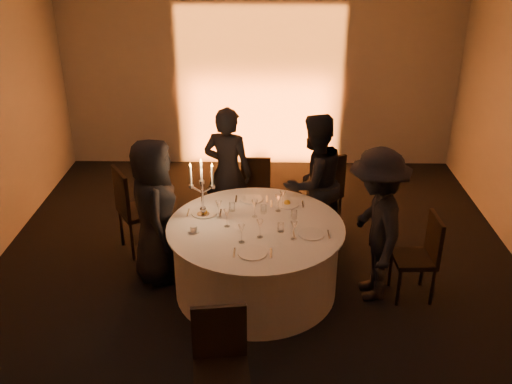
{
  "coord_description": "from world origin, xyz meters",
  "views": [
    {
      "loc": [
        0.09,
        -5.02,
        3.56
      ],
      "look_at": [
        0.0,
        0.2,
        1.05
      ],
      "focal_mm": 40.0,
      "sensor_mm": 36.0,
      "label": 1
    }
  ],
  "objects_px": {
    "chair_right": "(422,253)",
    "candelabra": "(202,196)",
    "chair_left": "(133,205)",
    "guest_left": "(155,212)",
    "chair_back_right": "(323,188)",
    "guest_back_right": "(313,183)",
    "chair_back_left": "(256,182)",
    "guest_back_left": "(228,173)",
    "chair_front": "(221,360)",
    "coffee_cup": "(194,229)",
    "guest_right": "(375,226)",
    "banquet_table": "(256,258)"
  },
  "relations": [
    {
      "from": "chair_right",
      "to": "candelabra",
      "type": "bearing_deg",
      "value": -99.67
    },
    {
      "from": "chair_left",
      "to": "candelabra",
      "type": "height_order",
      "value": "candelabra"
    },
    {
      "from": "chair_right",
      "to": "candelabra",
      "type": "height_order",
      "value": "candelabra"
    },
    {
      "from": "chair_left",
      "to": "guest_left",
      "type": "distance_m",
      "value": 0.68
    },
    {
      "from": "chair_back_right",
      "to": "guest_back_right",
      "type": "bearing_deg",
      "value": 38.24
    },
    {
      "from": "chair_left",
      "to": "chair_back_left",
      "type": "bearing_deg",
      "value": -87.45
    },
    {
      "from": "guest_back_left",
      "to": "chair_back_left",
      "type": "bearing_deg",
      "value": -107.79
    },
    {
      "from": "chair_back_right",
      "to": "chair_front",
      "type": "distance_m",
      "value": 3.15
    },
    {
      "from": "coffee_cup",
      "to": "guest_left",
      "type": "bearing_deg",
      "value": 140.82
    },
    {
      "from": "chair_back_right",
      "to": "guest_right",
      "type": "height_order",
      "value": "guest_right"
    },
    {
      "from": "chair_back_right",
      "to": "guest_right",
      "type": "distance_m",
      "value": 1.41
    },
    {
      "from": "candelabra",
      "to": "guest_right",
      "type": "bearing_deg",
      "value": -8.57
    },
    {
      "from": "chair_back_left",
      "to": "guest_back_right",
      "type": "height_order",
      "value": "guest_back_right"
    },
    {
      "from": "chair_right",
      "to": "candelabra",
      "type": "xyz_separation_m",
      "value": [
        -2.23,
        0.28,
        0.48
      ]
    },
    {
      "from": "chair_left",
      "to": "guest_right",
      "type": "relative_size",
      "value": 0.65
    },
    {
      "from": "candelabra",
      "to": "coffee_cup",
      "type": "bearing_deg",
      "value": -99.96
    },
    {
      "from": "chair_back_right",
      "to": "guest_back_right",
      "type": "xyz_separation_m",
      "value": [
        -0.15,
        -0.37,
        0.24
      ]
    },
    {
      "from": "guest_right",
      "to": "guest_back_right",
      "type": "bearing_deg",
      "value": -153.17
    },
    {
      "from": "guest_right",
      "to": "candelabra",
      "type": "height_order",
      "value": "guest_right"
    },
    {
      "from": "chair_right",
      "to": "guest_back_left",
      "type": "relative_size",
      "value": 0.56
    },
    {
      "from": "chair_back_left",
      "to": "banquet_table",
      "type": "bearing_deg",
      "value": 91.65
    },
    {
      "from": "chair_back_left",
      "to": "guest_back_left",
      "type": "bearing_deg",
      "value": 56.66
    },
    {
      "from": "guest_left",
      "to": "guest_back_left",
      "type": "distance_m",
      "value": 1.21
    },
    {
      "from": "chair_right",
      "to": "guest_back_right",
      "type": "xyz_separation_m",
      "value": [
        -1.04,
        0.99,
        0.31
      ]
    },
    {
      "from": "chair_front",
      "to": "candelabra",
      "type": "xyz_separation_m",
      "value": [
        -0.32,
        1.9,
        0.45
      ]
    },
    {
      "from": "banquet_table",
      "to": "guest_back_right",
      "type": "relative_size",
      "value": 1.09
    },
    {
      "from": "chair_back_left",
      "to": "guest_right",
      "type": "distance_m",
      "value": 2.16
    },
    {
      "from": "chair_left",
      "to": "guest_right",
      "type": "distance_m",
      "value": 2.75
    },
    {
      "from": "guest_back_left",
      "to": "guest_right",
      "type": "relative_size",
      "value": 1.01
    },
    {
      "from": "coffee_cup",
      "to": "guest_back_right",
      "type": "bearing_deg",
      "value": 39.97
    },
    {
      "from": "guest_back_right",
      "to": "coffee_cup",
      "type": "relative_size",
      "value": 14.97
    },
    {
      "from": "chair_back_left",
      "to": "guest_right",
      "type": "relative_size",
      "value": 0.53
    },
    {
      "from": "guest_right",
      "to": "chair_back_right",
      "type": "bearing_deg",
      "value": -166.11
    },
    {
      "from": "chair_front",
      "to": "guest_right",
      "type": "bearing_deg",
      "value": 41.82
    },
    {
      "from": "banquet_table",
      "to": "guest_back_right",
      "type": "bearing_deg",
      "value": 54.92
    },
    {
      "from": "banquet_table",
      "to": "chair_left",
      "type": "bearing_deg",
      "value": 151.65
    },
    {
      "from": "chair_left",
      "to": "candelabra",
      "type": "relative_size",
      "value": 1.63
    },
    {
      "from": "banquet_table",
      "to": "chair_back_left",
      "type": "distance_m",
      "value": 1.7
    },
    {
      "from": "chair_front",
      "to": "guest_back_right",
      "type": "height_order",
      "value": "guest_back_right"
    },
    {
      "from": "candelabra",
      "to": "banquet_table",
      "type": "bearing_deg",
      "value": -20.92
    },
    {
      "from": "chair_left",
      "to": "chair_back_right",
      "type": "bearing_deg",
      "value": -108.01
    },
    {
      "from": "chair_left",
      "to": "chair_right",
      "type": "distance_m",
      "value": 3.22
    },
    {
      "from": "banquet_table",
      "to": "chair_right",
      "type": "relative_size",
      "value": 1.97
    },
    {
      "from": "banquet_table",
      "to": "chair_back_right",
      "type": "bearing_deg",
      "value": 58.14
    },
    {
      "from": "guest_left",
      "to": "guest_back_right",
      "type": "xyz_separation_m",
      "value": [
        1.71,
        0.69,
        0.03
      ]
    },
    {
      "from": "chair_right",
      "to": "guest_left",
      "type": "bearing_deg",
      "value": -98.82
    },
    {
      "from": "chair_back_right",
      "to": "candelabra",
      "type": "distance_m",
      "value": 1.77
    },
    {
      "from": "chair_left",
      "to": "chair_front",
      "type": "relative_size",
      "value": 1.09
    },
    {
      "from": "guest_left",
      "to": "guest_right",
      "type": "distance_m",
      "value": 2.27
    },
    {
      "from": "banquet_table",
      "to": "coffee_cup",
      "type": "bearing_deg",
      "value": -167.68
    }
  ]
}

